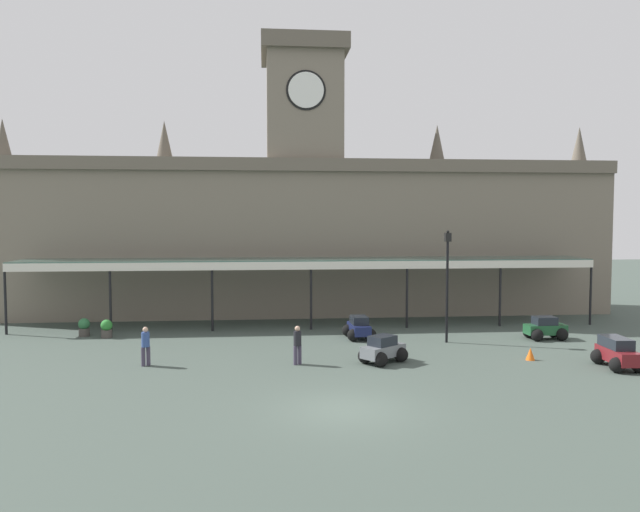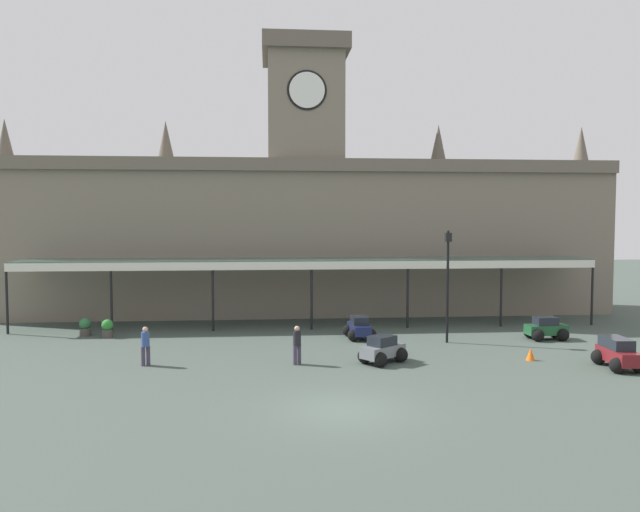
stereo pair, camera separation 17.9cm
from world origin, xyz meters
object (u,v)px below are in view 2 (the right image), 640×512
at_px(car_grey_sedan, 383,351).
at_px(traffic_cone, 531,354).
at_px(car_navy_sedan, 359,329).
at_px(planter_by_canopy, 85,327).
at_px(car_maroon_estate, 618,355).
at_px(pedestrian_near_entrance, 145,344).
at_px(car_green_sedan, 546,330).
at_px(pedestrian_beside_cars, 297,343).
at_px(victorian_lamppost, 448,274).
at_px(planter_near_kerb, 107,328).

distance_m(car_grey_sedan, traffic_cone, 6.60).
relative_size(car_navy_sedan, planter_by_canopy, 2.19).
xyz_separation_m(traffic_cone, planter_by_canopy, (-21.32, 7.47, 0.21)).
bearing_deg(car_navy_sedan, car_grey_sedan, -87.71).
height_order(car_maroon_estate, pedestrian_near_entrance, pedestrian_near_entrance).
distance_m(car_maroon_estate, traffic_cone, 3.47).
bearing_deg(car_green_sedan, pedestrian_near_entrance, -168.62).
relative_size(car_grey_sedan, pedestrian_beside_cars, 1.35).
distance_m(car_navy_sedan, pedestrian_beside_cars, 6.41).
bearing_deg(car_grey_sedan, planter_by_canopy, 153.48).
bearing_deg(traffic_cone, victorian_lamppost, 121.90).
distance_m(car_green_sedan, planter_near_kerb, 22.96).
bearing_deg(planter_by_canopy, car_grey_sedan, -26.52).
distance_m(car_maroon_estate, pedestrian_near_entrance, 19.89).
xyz_separation_m(victorian_lamppost, traffic_cone, (2.54, -4.09, -3.20)).
bearing_deg(car_green_sedan, car_navy_sedan, 173.71).
bearing_deg(traffic_cone, pedestrian_beside_cars, 179.29).
height_order(car_maroon_estate, planter_by_canopy, car_maroon_estate).
xyz_separation_m(car_grey_sedan, car_green_sedan, (9.40, 4.30, 0.00)).
xyz_separation_m(car_green_sedan, traffic_cone, (-2.81, -4.42, -0.23)).
relative_size(car_maroon_estate, planter_near_kerb, 2.39).
bearing_deg(car_navy_sedan, car_green_sedan, -6.29).
height_order(car_maroon_estate, car_navy_sedan, car_maroon_estate).
xyz_separation_m(pedestrian_beside_cars, planter_near_kerb, (-9.70, 6.79, -0.42)).
bearing_deg(car_grey_sedan, car_maroon_estate, -10.68).
xyz_separation_m(car_navy_sedan, pedestrian_near_entrance, (-9.95, -5.00, 0.41)).
height_order(pedestrian_near_entrance, planter_by_canopy, pedestrian_near_entrance).
relative_size(car_navy_sedan, traffic_cone, 3.81).
distance_m(pedestrian_near_entrance, pedestrian_beside_cars, 6.45).
relative_size(car_green_sedan, car_navy_sedan, 0.99).
distance_m(victorian_lamppost, planter_near_kerb, 17.95).
bearing_deg(pedestrian_near_entrance, car_navy_sedan, 26.69).
bearing_deg(planter_near_kerb, victorian_lamppost, -9.22).
bearing_deg(pedestrian_beside_cars, planter_by_canopy, 146.29).
xyz_separation_m(car_maroon_estate, car_navy_sedan, (-9.83, 7.17, -0.06)).
distance_m(car_maroon_estate, planter_near_kerb, 24.59).
bearing_deg(planter_near_kerb, pedestrian_near_entrance, -63.18).
distance_m(car_navy_sedan, pedestrian_near_entrance, 11.14).
bearing_deg(car_navy_sedan, planter_near_kerb, 173.76).
xyz_separation_m(car_maroon_estate, planter_near_kerb, (-23.03, 8.62, -0.07)).
bearing_deg(traffic_cone, car_maroon_estate, -29.30).
bearing_deg(planter_by_canopy, planter_near_kerb, -22.68).
bearing_deg(planter_by_canopy, car_green_sedan, -7.20).
xyz_separation_m(traffic_cone, planter_near_kerb, (-20.01, 6.92, 0.21)).
height_order(victorian_lamppost, planter_by_canopy, victorian_lamppost).
distance_m(pedestrian_near_entrance, planter_by_canopy, 8.36).
xyz_separation_m(car_green_sedan, car_navy_sedan, (-9.62, 1.06, 0.00)).
xyz_separation_m(victorian_lamppost, planter_near_kerb, (-17.47, 2.84, -2.99)).
distance_m(car_maroon_estate, victorian_lamppost, 8.53).
bearing_deg(traffic_cone, pedestrian_near_entrance, 178.36).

